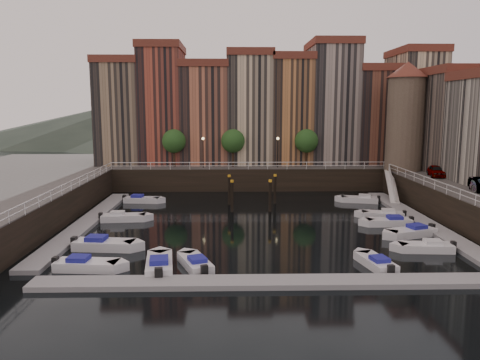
{
  "coord_description": "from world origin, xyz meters",
  "views": [
    {
      "loc": [
        -2.39,
        -45.2,
        11.14
      ],
      "look_at": [
        -1.35,
        4.0,
        3.46
      ],
      "focal_mm": 35.0,
      "sensor_mm": 36.0,
      "label": 1
    }
  ],
  "objects_px": {
    "gangway": "(392,184)",
    "car_a": "(436,172)",
    "corner_tower": "(405,115)",
    "boat_left_2": "(122,217)",
    "mooring_pilings": "(252,193)",
    "boat_left_1": "(103,244)",
    "boat_left_0": "(86,265)"
  },
  "relations": [
    {
      "from": "boat_left_2",
      "to": "boat_left_1",
      "type": "bearing_deg",
      "value": -90.88
    },
    {
      "from": "boat_left_1",
      "to": "corner_tower",
      "type": "bearing_deg",
      "value": 42.18
    },
    {
      "from": "boat_left_0",
      "to": "boat_left_1",
      "type": "relative_size",
      "value": 0.91
    },
    {
      "from": "mooring_pilings",
      "to": "boat_left_1",
      "type": "bearing_deg",
      "value": -129.4
    },
    {
      "from": "boat_left_0",
      "to": "boat_left_2",
      "type": "relative_size",
      "value": 1.02
    },
    {
      "from": "mooring_pilings",
      "to": "corner_tower",
      "type": "bearing_deg",
      "value": 23.13
    },
    {
      "from": "corner_tower",
      "to": "boat_left_1",
      "type": "relative_size",
      "value": 2.69
    },
    {
      "from": "mooring_pilings",
      "to": "boat_left_0",
      "type": "height_order",
      "value": "mooring_pilings"
    },
    {
      "from": "boat_left_1",
      "to": "boat_left_2",
      "type": "bearing_deg",
      "value": 99.67
    },
    {
      "from": "boat_left_2",
      "to": "gangway",
      "type": "bearing_deg",
      "value": 13.53
    },
    {
      "from": "corner_tower",
      "to": "mooring_pilings",
      "type": "xyz_separation_m",
      "value": [
        -20.0,
        -8.55,
        -8.54
      ]
    },
    {
      "from": "mooring_pilings",
      "to": "boat_left_1",
      "type": "distance_m",
      "value": 19.71
    },
    {
      "from": "gangway",
      "to": "car_a",
      "type": "height_order",
      "value": "car_a"
    },
    {
      "from": "corner_tower",
      "to": "boat_left_1",
      "type": "xyz_separation_m",
      "value": [
        -32.49,
        -23.74,
        -9.8
      ]
    },
    {
      "from": "boat_left_2",
      "to": "car_a",
      "type": "xyz_separation_m",
      "value": [
        34.79,
        8.22,
        3.33
      ]
    },
    {
      "from": "gangway",
      "to": "corner_tower",
      "type": "bearing_deg",
      "value": 57.2
    },
    {
      "from": "boat_left_0",
      "to": "car_a",
      "type": "height_order",
      "value": "car_a"
    },
    {
      "from": "gangway",
      "to": "boat_left_2",
      "type": "height_order",
      "value": "gangway"
    },
    {
      "from": "mooring_pilings",
      "to": "boat_left_1",
      "type": "relative_size",
      "value": 1.11
    },
    {
      "from": "mooring_pilings",
      "to": "boat_left_0",
      "type": "relative_size",
      "value": 1.22
    },
    {
      "from": "boat_left_2",
      "to": "mooring_pilings",
      "type": "bearing_deg",
      "value": 19.38
    },
    {
      "from": "car_a",
      "to": "corner_tower",
      "type": "bearing_deg",
      "value": 118.99
    },
    {
      "from": "boat_left_0",
      "to": "boat_left_1",
      "type": "height_order",
      "value": "boat_left_1"
    },
    {
      "from": "corner_tower",
      "to": "boat_left_2",
      "type": "bearing_deg",
      "value": -156.56
    },
    {
      "from": "boat_left_0",
      "to": "mooring_pilings",
      "type": "bearing_deg",
      "value": 63.13
    },
    {
      "from": "gangway",
      "to": "boat_left_2",
      "type": "distance_m",
      "value": 31.79
    },
    {
      "from": "corner_tower",
      "to": "boat_left_2",
      "type": "xyz_separation_m",
      "value": [
        -33.08,
        -14.35,
        -9.84
      ]
    },
    {
      "from": "corner_tower",
      "to": "boat_left_2",
      "type": "height_order",
      "value": "corner_tower"
    },
    {
      "from": "gangway",
      "to": "car_a",
      "type": "distance_m",
      "value": 5.19
    },
    {
      "from": "gangway",
      "to": "mooring_pilings",
      "type": "relative_size",
      "value": 1.47
    },
    {
      "from": "gangway",
      "to": "mooring_pilings",
      "type": "xyz_separation_m",
      "value": [
        -17.1,
        -4.05,
        -0.27
      ]
    },
    {
      "from": "boat_left_2",
      "to": "car_a",
      "type": "distance_m",
      "value": 35.91
    }
  ]
}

